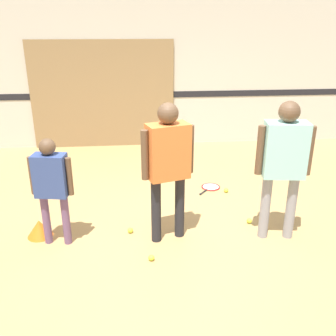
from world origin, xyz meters
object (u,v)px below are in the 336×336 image
tennis_ball_stray_left (130,230)px  tennis_ball_stray_right (249,221)px  training_cone (40,228)px  person_student_right (284,157)px  racket_spare_on_floor (210,187)px  person_student_left (51,181)px  tennis_ball_by_spare_racket (226,190)px  person_instructor (168,159)px  tennis_ball_near_instructor (151,258)px

tennis_ball_stray_left → tennis_ball_stray_right: (1.50, 0.09, 0.00)m
tennis_ball_stray_right → training_cone: 2.56m
person_student_right → racket_spare_on_floor: size_ratio=3.47×
tennis_ball_stray_left → tennis_ball_stray_right: 1.50m
racket_spare_on_floor → tennis_ball_stray_right: bearing=53.5°
person_student_left → tennis_ball_by_spare_racket: bearing=36.4°
tennis_ball_by_spare_racket → person_instructor: bearing=-130.0°
training_cone → person_instructor: bearing=-6.8°
person_student_left → tennis_ball_by_spare_racket: person_student_left is taller
racket_spare_on_floor → tennis_ball_by_spare_racket: 0.28m
person_instructor → tennis_ball_by_spare_racket: person_instructor is taller
tennis_ball_by_spare_racket → tennis_ball_stray_right: (0.07, -0.93, 0.00)m
tennis_ball_near_instructor → tennis_ball_stray_left: bearing=110.7°
person_student_right → tennis_ball_near_instructor: bearing=20.5°
person_student_right → tennis_ball_stray_right: size_ratio=24.45×
person_student_right → tennis_ball_stray_right: (-0.21, 0.33, -0.96)m
tennis_ball_near_instructor → tennis_ball_by_spare_racket: same height
tennis_ball_by_spare_racket → person_student_right: bearing=-77.4°
person_student_left → training_cone: (-0.24, 0.17, -0.67)m
racket_spare_on_floor → tennis_ball_stray_left: bearing=-5.7°
person_student_left → person_student_right: (2.53, -0.11, 0.23)m
person_student_left → racket_spare_on_floor: size_ratio=2.68×
person_instructor → tennis_ball_near_instructor: size_ratio=24.25×
person_student_left → racket_spare_on_floor: person_student_left is taller
training_cone → tennis_ball_stray_right: bearing=1.3°
tennis_ball_near_instructor → tennis_ball_stray_right: 1.44m
person_instructor → tennis_ball_stray_right: bearing=-4.1°
tennis_ball_by_spare_racket → tennis_ball_stray_left: 1.75m
person_student_right → racket_spare_on_floor: person_student_right is taller
racket_spare_on_floor → tennis_ball_stray_left: size_ratio=7.05×
person_instructor → tennis_ball_near_instructor: 1.08m
tennis_ball_by_spare_racket → tennis_ball_stray_right: bearing=-85.6°
tennis_ball_by_spare_racket → tennis_ball_stray_right: 0.93m
person_student_right → tennis_ball_stray_left: (-1.71, 0.24, -0.96)m
tennis_ball_stray_left → racket_spare_on_floor: bearing=44.7°
person_student_right → person_student_left: bearing=4.9°
tennis_ball_by_spare_racket → tennis_ball_stray_left: size_ratio=1.00×
racket_spare_on_floor → training_cone: bearing=-23.2°
person_instructor → person_student_right: (1.26, -0.09, 0.01)m
person_student_right → tennis_ball_stray_left: size_ratio=24.45×
person_instructor → tennis_ball_by_spare_racket: (0.98, 1.17, -0.96)m
tennis_ball_near_instructor → tennis_ball_stray_right: same height
person_student_left → tennis_ball_stray_right: (2.32, 0.22, -0.74)m
person_student_right → tennis_ball_by_spare_racket: person_student_right is taller
racket_spare_on_floor → tennis_ball_stray_right: size_ratio=7.05×
tennis_ball_near_instructor → tennis_ball_stray_right: bearing=28.0°
racket_spare_on_floor → training_cone: (-2.29, -1.18, 0.09)m
tennis_ball_stray_left → tennis_ball_stray_right: same height
tennis_ball_stray_right → person_student_left: bearing=-174.5°
tennis_ball_by_spare_racket → training_cone: bearing=-158.3°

